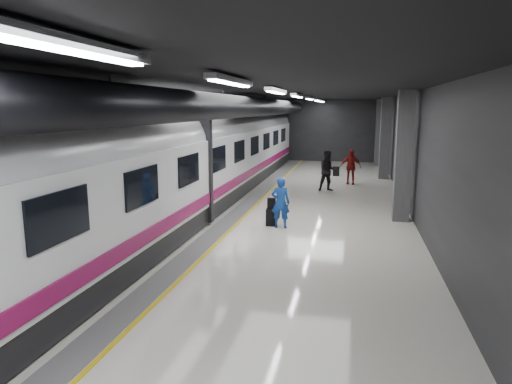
# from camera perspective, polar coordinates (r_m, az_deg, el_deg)

# --- Properties ---
(ground) EXTENTS (40.00, 40.00, 0.00)m
(ground) POSITION_cam_1_polar(r_m,az_deg,el_deg) (15.17, 0.82, -4.45)
(ground) COLOR silver
(ground) RESTS_ON ground
(platform_hall) EXTENTS (10.02, 40.02, 4.51)m
(platform_hall) POSITION_cam_1_polar(r_m,az_deg,el_deg) (15.66, 0.51, 9.11)
(platform_hall) COLOR black
(platform_hall) RESTS_ON ground
(train) EXTENTS (3.05, 38.00, 4.05)m
(train) POSITION_cam_1_polar(r_m,az_deg,el_deg) (15.73, -10.86, 3.57)
(train) COLOR black
(train) RESTS_ON ground
(traveler_main) EXTENTS (0.62, 0.41, 1.68)m
(traveler_main) POSITION_cam_1_polar(r_m,az_deg,el_deg) (14.99, 3.08, -1.34)
(traveler_main) COLOR #1655AB
(traveler_main) RESTS_ON ground
(suitcase_main) EXTENTS (0.38, 0.26, 0.59)m
(suitcase_main) POSITION_cam_1_polar(r_m,az_deg,el_deg) (15.32, 1.95, -3.17)
(suitcase_main) COLOR black
(suitcase_main) RESTS_ON ground
(shoulder_bag) EXTENTS (0.28, 0.15, 0.36)m
(shoulder_bag) POSITION_cam_1_polar(r_m,az_deg,el_deg) (15.24, 1.95, -1.42)
(shoulder_bag) COLOR black
(shoulder_bag) RESTS_ON suitcase_main
(traveler_far_a) EXTENTS (1.12, 0.98, 1.93)m
(traveler_far_a) POSITION_cam_1_polar(r_m,az_deg,el_deg) (21.96, 9.01, 2.62)
(traveler_far_a) COLOR black
(traveler_far_a) RESTS_ON ground
(traveler_far_b) EXTENTS (1.07, 0.45, 1.82)m
(traveler_far_b) POSITION_cam_1_polar(r_m,az_deg,el_deg) (24.22, 11.74, 3.12)
(traveler_far_b) COLOR maroon
(traveler_far_b) RESTS_ON ground
(suitcase_far) EXTENTS (0.38, 0.25, 0.55)m
(suitcase_far) POSITION_cam_1_polar(r_m,az_deg,el_deg) (27.09, 9.99, 2.58)
(suitcase_far) COLOR black
(suitcase_far) RESTS_ON ground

